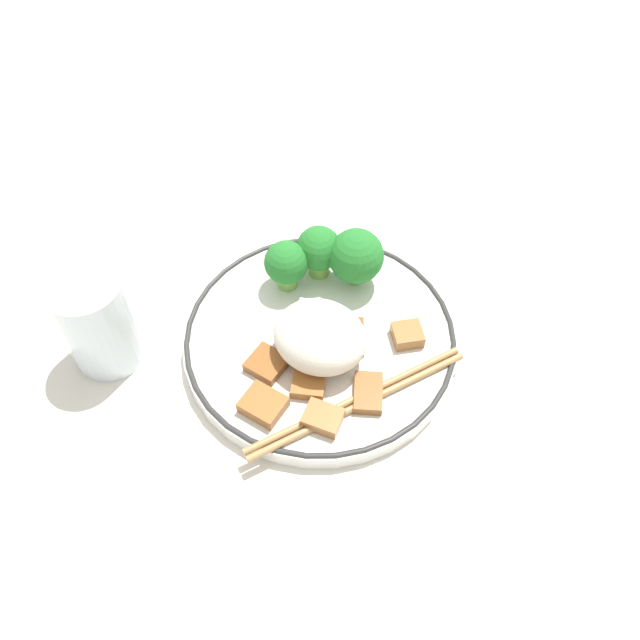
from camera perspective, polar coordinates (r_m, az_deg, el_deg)
The scene contains 16 objects.
ground_plane at distance 0.57m, azimuth -0.00°, elevation -2.24°, with size 3.00×3.00×0.00m, color silver.
plate at distance 0.56m, azimuth -0.00°, elevation -1.64°, with size 0.24×0.24×0.02m.
rice_mound at distance 0.52m, azimuth -0.02°, elevation -1.55°, with size 0.08×0.07×0.05m.
broccoli_back_left at distance 0.57m, azimuth 3.41°, elevation 5.78°, with size 0.05×0.05×0.06m.
broccoli_back_center at distance 0.58m, azimuth -0.11°, elevation 6.43°, with size 0.04×0.04×0.05m.
broccoli_back_right at distance 0.57m, azimuth -3.11°, elevation 5.15°, with size 0.04×0.04×0.05m.
meat_near_front at distance 0.53m, azimuth -4.86°, elevation -3.99°, with size 0.03×0.03×0.01m.
meat_near_left at distance 0.55m, azimuth 2.75°, elevation -1.52°, with size 0.04×0.04×0.01m.
meat_near_right at distance 0.55m, azimuth -2.10°, elevation -1.45°, with size 0.04×0.03×0.01m.
meat_near_back at distance 0.55m, azimuth 7.99°, elevation -1.34°, with size 0.03×0.03×0.01m.
meat_on_rice_edge at distance 0.52m, azimuth -1.01°, elevation -5.67°, with size 0.04×0.04×0.01m.
meat_mid_left at distance 0.52m, azimuth 4.42°, elevation -6.65°, with size 0.04×0.04×0.01m.
meat_mid_right at distance 0.50m, azimuth 0.26°, elevation -8.96°, with size 0.03×0.03×0.01m.
meat_far_scatter at distance 0.51m, azimuth -5.21°, elevation -7.72°, with size 0.04×0.03×0.01m.
chopsticks at distance 0.51m, azimuth 3.50°, elevation -7.46°, with size 0.12×0.18×0.01m.
drinking_glass at distance 0.56m, azimuth -19.63°, elevation -0.09°, with size 0.06×0.06×0.09m.
Camera 1 is at (-0.15, 0.29, 0.46)m, focal length 35.00 mm.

